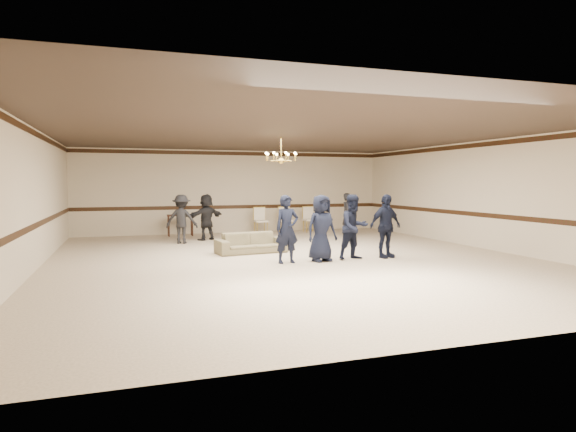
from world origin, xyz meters
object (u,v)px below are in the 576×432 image
boy_a (287,229)px  adult_right (348,215)px  console_table (180,225)px  boy_b (321,228)px  adult_mid (206,217)px  banquet_chair_right (310,219)px  boy_d (385,226)px  adult_left (182,219)px  settee (251,243)px  banquet_chair_left (261,221)px  boy_c (354,227)px  banquet_chair_mid (286,220)px  chandelier (281,149)px

boy_a → adult_right: (3.98, 4.96, -0.05)m
boy_a → console_table: 7.19m
boy_b → adult_mid: 5.73m
boy_a → banquet_chair_right: 7.45m
boy_d → adult_left: boy_d is taller
boy_d → adult_right: size_ratio=1.06×
boy_d → settee: bearing=136.6°
boy_b → settee: 2.40m
boy_a → adult_mid: boy_a is taller
banquet_chair_left → banquet_chair_right: same height
boy_d → boy_b: bearing=168.5°
settee → adult_right: adult_right is taller
adult_mid → settee: bearing=75.0°
boy_c → boy_d: size_ratio=1.00×
adult_mid → adult_right: same height
boy_c → banquet_chair_mid: size_ratio=1.67×
boy_a → boy_d: size_ratio=1.00×
boy_c → settee: (-2.21, 1.94, -0.55)m
boy_c → settee: size_ratio=0.85×
banquet_chair_right → chandelier: bearing=-122.6°
boy_a → settee: bearing=96.1°
boy_c → banquet_chair_mid: boy_c is taller
adult_mid → banquet_chair_mid: adult_mid is taller
banquet_chair_right → boy_a: bearing=-119.1°
boy_d → adult_right: bearing=64.0°
adult_left → banquet_chair_left: bearing=-127.7°
boy_a → boy_d: bearing=-5.9°
adult_mid → banquet_chair_right: 4.51m
adult_left → banquet_chair_right: bearing=-139.0°
boy_b → banquet_chair_mid: bearing=69.0°
banquet_chair_left → settee: bearing=-109.2°
adult_left → console_table: bearing=-75.6°
boy_d → settee: (-3.11, 1.94, -0.55)m
boy_d → boy_c: bearing=168.5°
boy_c → adult_mid: size_ratio=1.06×
boy_c → adult_left: (-3.82, 4.66, -0.05)m
adult_left → console_table: size_ratio=1.67×
chandelier → banquet_chair_left: (0.82, 5.15, -2.38)m
chandelier → adult_right: 5.37m
boy_d → adult_left: 6.63m
console_table → adult_mid: bearing=-62.0°
adult_left → boy_c: bearing=148.5°
settee → adult_right: 5.36m
adult_left → settee: bearing=139.7°
boy_a → settee: size_ratio=0.85×
banquet_chair_left → adult_left: bearing=-147.9°
boy_c → banquet_chair_right: 6.88m
adult_right → console_table: size_ratio=1.67×
banquet_chair_mid → boy_a: bearing=-105.3°
adult_left → adult_mid: 1.14m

